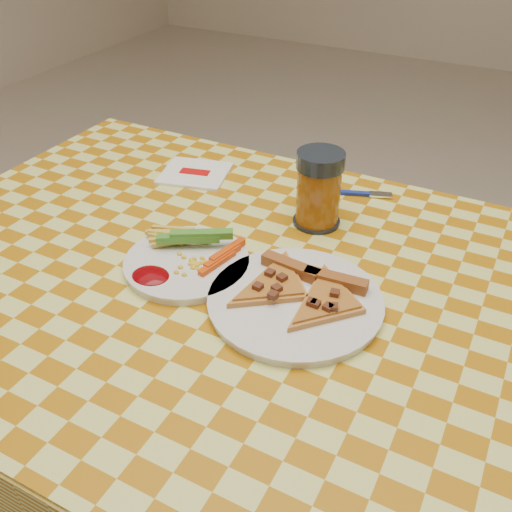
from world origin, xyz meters
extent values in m
cylinder|color=white|center=(-0.54, 0.34, 0.35)|extent=(0.06, 0.06, 0.71)
cube|color=brown|center=(0.00, 0.00, 0.73)|extent=(1.20, 0.80, 0.04)
cylinder|color=white|center=(-0.10, -0.02, 0.76)|extent=(0.25, 0.25, 0.01)
cylinder|color=white|center=(0.10, -0.03, 0.76)|extent=(0.31, 0.31, 0.01)
cube|color=#25600F|center=(-0.10, 0.02, 0.79)|extent=(0.11, 0.08, 0.02)
cube|color=#DD4309|center=(-0.04, 0.01, 0.78)|extent=(0.07, 0.09, 0.02)
ellipsoid|color=#6A0206|center=(-0.12, -0.08, 0.77)|extent=(0.06, 0.05, 0.01)
cube|color=brown|center=(0.07, 0.03, 0.78)|extent=(0.10, 0.03, 0.02)
cube|color=brown|center=(0.15, 0.03, 0.78)|extent=(0.10, 0.03, 0.02)
cylinder|color=black|center=(0.04, 0.21, 0.76)|extent=(0.09, 0.09, 0.01)
cylinder|color=brown|center=(0.04, 0.21, 0.81)|extent=(0.08, 0.08, 0.11)
cylinder|color=black|center=(0.04, 0.21, 0.88)|extent=(0.09, 0.09, 0.03)
cube|color=white|center=(-0.27, 0.27, 0.76)|extent=(0.16, 0.16, 0.01)
cube|color=#BB0B0A|center=(-0.27, 0.27, 0.76)|extent=(0.07, 0.04, 0.00)
cube|color=navy|center=(0.05, 0.34, 0.76)|extent=(0.10, 0.05, 0.01)
cube|color=white|center=(0.12, 0.36, 0.76)|extent=(0.05, 0.03, 0.00)
camera|label=1|loc=(0.36, -0.65, 1.32)|focal=40.00mm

